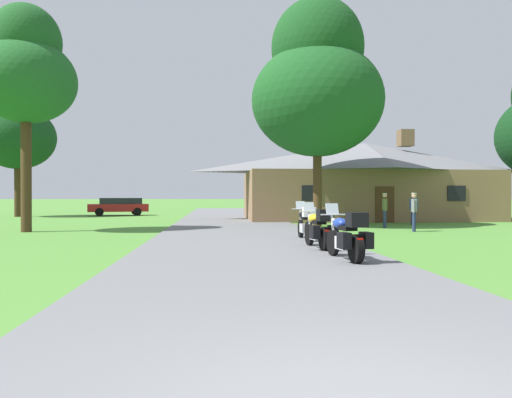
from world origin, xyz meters
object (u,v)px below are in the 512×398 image
tree_left_near (26,70)px  motorcycle_yellow_second_in_row (319,229)px  bystander_olive_shirt_near_lodge (385,208)px  bystander_gray_shirt_by_tree (414,210)px  tree_left_far (17,129)px  motorcycle_blue_nearest_to_camera (348,237)px  motorcycle_black_farthest_in_row (305,223)px  parked_red_suv_far_left (119,206)px  tree_by_lodge_front (317,85)px  bystander_blue_shirt_beside_signpost (414,207)px

tree_left_near → motorcycle_yellow_second_in_row: bearing=-36.8°
bystander_olive_shirt_near_lodge → bystander_gray_shirt_by_tree: (0.42, -2.51, 0.00)m
tree_left_far → motorcycle_blue_nearest_to_camera: bearing=-56.7°
bystander_gray_shirt_by_tree → motorcycle_black_farthest_in_row: bearing=153.2°
tree_left_far → parked_red_suv_far_left: (7.10, 1.72, -5.81)m
motorcycle_yellow_second_in_row → motorcycle_black_farthest_in_row: same height
motorcycle_yellow_second_in_row → bystander_gray_shirt_by_tree: size_ratio=1.24×
motorcycle_blue_nearest_to_camera → tree_left_near: 16.78m
bystander_gray_shirt_by_tree → tree_left_far: bearing=79.4°
tree_left_far → tree_by_lodge_front: tree_by_lodge_front is taller
bystander_blue_shirt_beside_signpost → parked_red_suv_far_left: bystander_blue_shirt_beside_signpost is taller
tree_left_far → parked_red_suv_far_left: 9.33m
bystander_olive_shirt_near_lodge → tree_by_lodge_front: tree_by_lodge_front is taller
motorcycle_blue_nearest_to_camera → motorcycle_black_farthest_in_row: same height
parked_red_suv_far_left → motorcycle_black_farthest_in_row: bearing=-169.7°
motorcycle_blue_nearest_to_camera → tree_left_far: bearing=116.5°
motorcycle_yellow_second_in_row → bystander_olive_shirt_near_lodge: size_ratio=1.24×
bystander_blue_shirt_beside_signpost → tree_left_near: tree_left_near is taller
bystander_olive_shirt_near_lodge → tree_left_near: bearing=109.8°
tree_left_far → bystander_gray_shirt_by_tree: bearing=-36.7°
bystander_blue_shirt_beside_signpost → bystander_olive_shirt_near_lodge: bearing=112.4°
bystander_blue_shirt_beside_signpost → motorcycle_blue_nearest_to_camera: bearing=131.0°
motorcycle_black_farthest_in_row → tree_left_near: 13.91m
tree_left_far → motorcycle_black_farthest_in_row: bearing=-50.5°
bystander_olive_shirt_near_lodge → motorcycle_black_farthest_in_row: bearing=157.7°
tree_left_far → tree_by_lodge_front: bearing=-34.0°
parked_red_suv_far_left → bystander_blue_shirt_beside_signpost: bearing=-142.5°
tree_left_far → bystander_olive_shirt_near_lodge: bearing=-33.0°
tree_left_near → parked_red_suv_far_left: bearing=88.6°
motorcycle_black_farthest_in_row → tree_by_lodge_front: tree_by_lodge_front is taller
parked_red_suv_far_left → motorcycle_yellow_second_in_row: bearing=-172.4°
motorcycle_yellow_second_in_row → bystander_blue_shirt_beside_signpost: bystander_blue_shirt_beside_signpost is taller
bystander_blue_shirt_beside_signpost → motorcycle_yellow_second_in_row: bearing=125.7°
bystander_blue_shirt_beside_signpost → tree_left_near: 19.95m
tree_left_near → motorcycle_blue_nearest_to_camera: bearing=-44.2°
motorcycle_yellow_second_in_row → motorcycle_blue_nearest_to_camera: bearing=-92.9°
tree_left_far → parked_red_suv_far_left: size_ratio=2.08×
tree_left_near → parked_red_suv_far_left: 18.99m
motorcycle_black_farthest_in_row → tree_left_near: (-11.16, 5.36, 6.34)m
motorcycle_yellow_second_in_row → parked_red_suv_far_left: (-10.58, 26.20, 0.17)m
motorcycle_black_farthest_in_row → parked_red_suv_far_left: size_ratio=0.42×
motorcycle_black_farthest_in_row → bystander_blue_shirt_beside_signpost: bearing=49.6°
bystander_gray_shirt_by_tree → parked_red_suv_far_left: size_ratio=0.34×
tree_left_near → tree_by_lodge_front: (13.27, 2.78, 0.24)m
tree_left_near → tree_by_lodge_front: size_ratio=0.84×
motorcycle_blue_nearest_to_camera → parked_red_suv_far_left: bearing=103.5°
tree_left_far → tree_left_near: 17.54m
bystander_blue_shirt_beside_signpost → parked_red_suv_far_left: 23.17m
bystander_olive_shirt_near_lodge → tree_by_lodge_front: bearing=79.6°
bystander_gray_shirt_by_tree → tree_left_near: tree_left_near is taller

